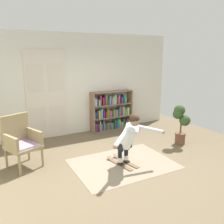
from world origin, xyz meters
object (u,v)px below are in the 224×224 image
(bookshelf, at_px, (111,113))
(potted_plant, at_px, (181,121))
(wicker_chair, at_px, (21,140))
(person_skier, at_px, (129,136))
(skis_pair, at_px, (122,162))

(bookshelf, bearing_deg, potted_plant, -63.67)
(wicker_chair, xyz_separation_m, person_skier, (1.96, -1.08, 0.11))
(potted_plant, height_order, skis_pair, potted_plant)
(potted_plant, height_order, person_skier, person_skier)
(potted_plant, bearing_deg, person_skier, -165.44)
(skis_pair, relative_size, person_skier, 0.57)
(bookshelf, height_order, wicker_chair, bookshelf)
(wicker_chair, distance_m, potted_plant, 3.87)
(bookshelf, distance_m, person_skier, 2.64)
(bookshelf, height_order, potted_plant, bookshelf)
(potted_plant, xyz_separation_m, person_skier, (-1.87, -0.48, 0.06))
(potted_plant, bearing_deg, wicker_chair, 171.14)
(wicker_chair, relative_size, skis_pair, 1.38)
(potted_plant, distance_m, person_skier, 1.93)
(bookshelf, relative_size, person_skier, 0.98)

